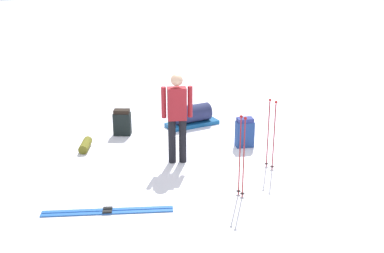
{
  "coord_description": "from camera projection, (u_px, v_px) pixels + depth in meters",
  "views": [
    {
      "loc": [
        7.96,
        -2.3,
        3.63
      ],
      "look_at": [
        0.0,
        0.0,
        0.7
      ],
      "focal_mm": 44.45,
      "sensor_mm": 36.0,
      "label": 1
    }
  ],
  "objects": [
    {
      "name": "sleeping_mat_rolled",
      "position": [
        85.0,
        145.0,
        9.56
      ],
      "size": [
        0.58,
        0.32,
        0.18
      ],
      "primitive_type": "cylinder",
      "rotation": [
        0.0,
        1.57,
        2.88
      ],
      "color": "brown",
      "rests_on": "ground_plane"
    },
    {
      "name": "ski_pair_near",
      "position": [
        108.0,
        211.0,
        7.21
      ],
      "size": [
        0.56,
        1.98,
        0.05
      ],
      "color": "#2359AE",
      "rests_on": "ground_plane"
    },
    {
      "name": "ground_plane",
      "position": [
        192.0,
        161.0,
        9.02
      ],
      "size": [
        80.0,
        80.0,
        0.0
      ],
      "primitive_type": "plane",
      "color": "white"
    },
    {
      "name": "backpack_bright",
      "position": [
        245.0,
        133.0,
        9.65
      ],
      "size": [
        0.26,
        0.37,
        0.61
      ],
      "color": "navy",
      "rests_on": "ground_plane"
    },
    {
      "name": "ski_poles_planted_far",
      "position": [
        242.0,
        153.0,
        7.46
      ],
      "size": [
        0.17,
        0.1,
        1.36
      ],
      "color": "maroon",
      "rests_on": "ground_plane"
    },
    {
      "name": "skier_standing",
      "position": [
        177.0,
        114.0,
        8.68
      ],
      "size": [
        0.27,
        0.56,
        1.7
      ],
      "color": "black",
      "rests_on": "ground_plane"
    },
    {
      "name": "ski_poles_planted_near",
      "position": [
        271.0,
        131.0,
        8.48
      ],
      "size": [
        0.22,
        0.12,
        1.31
      ],
      "color": "maroon",
      "rests_on": "ground_plane"
    },
    {
      "name": "backpack_large_dark",
      "position": [
        122.0,
        122.0,
        10.29
      ],
      "size": [
        0.33,
        0.42,
        0.57
      ],
      "color": "black",
      "rests_on": "ground_plane"
    },
    {
      "name": "gear_sled",
      "position": [
        192.0,
        116.0,
        10.89
      ],
      "size": [
        0.7,
        1.28,
        0.49
      ],
      "color": "#114E87",
      "rests_on": "ground_plane"
    }
  ]
}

